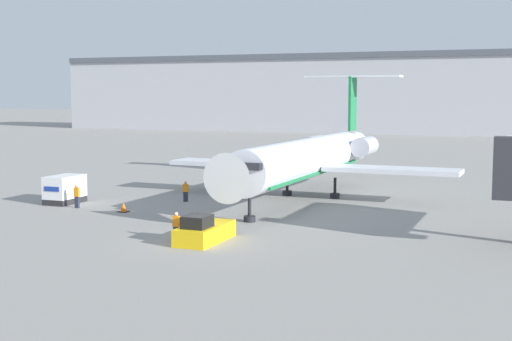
{
  "coord_description": "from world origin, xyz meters",
  "views": [
    {
      "loc": [
        17.69,
        -35.74,
        8.47
      ],
      "look_at": [
        0.0,
        8.96,
        3.29
      ],
      "focal_mm": 50.0,
      "sensor_mm": 36.0,
      "label": 1
    }
  ],
  "objects_px": {
    "airplane_main": "(308,157)",
    "worker_on_apron": "(77,195)",
    "luggage_cart": "(65,189)",
    "worker_by_wing": "(186,191)",
    "worker_near_tug": "(176,225)",
    "traffic_cone_left": "(124,208)",
    "pushback_tug": "(204,231)"
  },
  "relations": [
    {
      "from": "pushback_tug",
      "to": "luggage_cart",
      "type": "distance_m",
      "value": 18.76
    },
    {
      "from": "worker_on_apron",
      "to": "traffic_cone_left",
      "type": "xyz_separation_m",
      "value": [
        4.19,
        -0.27,
        -0.63
      ]
    },
    {
      "from": "airplane_main",
      "to": "pushback_tug",
      "type": "height_order",
      "value": "airplane_main"
    },
    {
      "from": "worker_near_tug",
      "to": "traffic_cone_left",
      "type": "relative_size",
      "value": 2.33
    },
    {
      "from": "worker_near_tug",
      "to": "traffic_cone_left",
      "type": "bearing_deg",
      "value": 137.97
    },
    {
      "from": "pushback_tug",
      "to": "traffic_cone_left",
      "type": "distance_m",
      "value": 12.31
    },
    {
      "from": "worker_near_tug",
      "to": "traffic_cone_left",
      "type": "distance_m",
      "value": 11.09
    },
    {
      "from": "pushback_tug",
      "to": "worker_near_tug",
      "type": "distance_m",
      "value": 1.74
    },
    {
      "from": "worker_on_apron",
      "to": "pushback_tug",
      "type": "bearing_deg",
      "value": -28.01
    },
    {
      "from": "airplane_main",
      "to": "luggage_cart",
      "type": "distance_m",
      "value": 19.45
    },
    {
      "from": "airplane_main",
      "to": "traffic_cone_left",
      "type": "height_order",
      "value": "airplane_main"
    },
    {
      "from": "worker_by_wing",
      "to": "worker_on_apron",
      "type": "bearing_deg",
      "value": -136.36
    },
    {
      "from": "worker_near_tug",
      "to": "worker_on_apron",
      "type": "relative_size",
      "value": 0.92
    },
    {
      "from": "worker_near_tug",
      "to": "worker_by_wing",
      "type": "height_order",
      "value": "worker_near_tug"
    },
    {
      "from": "worker_near_tug",
      "to": "worker_by_wing",
      "type": "distance_m",
      "value": 14.9
    },
    {
      "from": "traffic_cone_left",
      "to": "luggage_cart",
      "type": "bearing_deg",
      "value": 163.91
    },
    {
      "from": "airplane_main",
      "to": "worker_on_apron",
      "type": "bearing_deg",
      "value": -142.07
    },
    {
      "from": "luggage_cart",
      "to": "worker_by_wing",
      "type": "relative_size",
      "value": 1.97
    },
    {
      "from": "airplane_main",
      "to": "pushback_tug",
      "type": "relative_size",
      "value": 6.6
    },
    {
      "from": "worker_near_tug",
      "to": "worker_by_wing",
      "type": "xyz_separation_m",
      "value": [
        -6.33,
        13.48,
        -0.01
      ]
    },
    {
      "from": "worker_near_tug",
      "to": "traffic_cone_left",
      "type": "xyz_separation_m",
      "value": [
        -8.23,
        7.41,
        -0.54
      ]
    },
    {
      "from": "pushback_tug",
      "to": "luggage_cart",
      "type": "relative_size",
      "value": 1.41
    },
    {
      "from": "luggage_cart",
      "to": "worker_on_apron",
      "type": "relative_size",
      "value": 1.79
    },
    {
      "from": "airplane_main",
      "to": "pushback_tug",
      "type": "distance_m",
      "value": 18.98
    },
    {
      "from": "traffic_cone_left",
      "to": "worker_on_apron",
      "type": "bearing_deg",
      "value": 176.33
    },
    {
      "from": "airplane_main",
      "to": "luggage_cart",
      "type": "bearing_deg",
      "value": -149.95
    },
    {
      "from": "luggage_cart",
      "to": "worker_near_tug",
      "type": "xyz_separation_m",
      "value": [
        14.68,
        -9.27,
        -0.23
      ]
    },
    {
      "from": "worker_near_tug",
      "to": "pushback_tug",
      "type": "bearing_deg",
      "value": 5.47
    },
    {
      "from": "worker_by_wing",
      "to": "worker_on_apron",
      "type": "height_order",
      "value": "worker_on_apron"
    },
    {
      "from": "luggage_cart",
      "to": "worker_near_tug",
      "type": "distance_m",
      "value": 17.36
    },
    {
      "from": "worker_by_wing",
      "to": "worker_on_apron",
      "type": "xyz_separation_m",
      "value": [
        -6.08,
        -5.8,
        0.1
      ]
    },
    {
      "from": "pushback_tug",
      "to": "worker_near_tug",
      "type": "relative_size",
      "value": 2.75
    }
  ]
}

